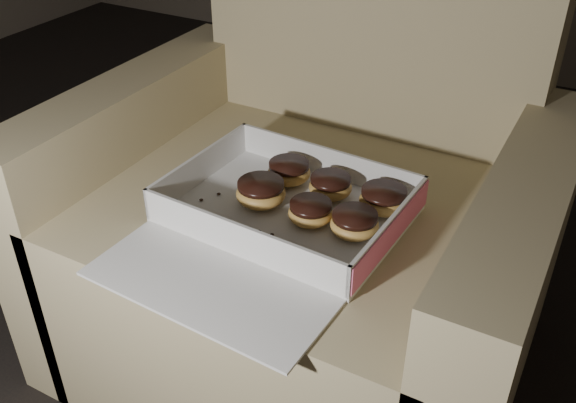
{
  "coord_description": "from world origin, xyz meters",
  "views": [
    {
      "loc": [
        0.63,
        -0.38,
        1.03
      ],
      "look_at": [
        0.2,
        0.4,
        0.44
      ],
      "focal_mm": 40.0,
      "sensor_mm": 36.0,
      "label": 1
    }
  ],
  "objects": [
    {
      "name": "armchair",
      "position": [
        0.18,
        0.53,
        0.29
      ],
      "size": [
        0.88,
        0.74,
        0.92
      ],
      "color": "#9B8862",
      "rests_on": "floor"
    },
    {
      "name": "bakery_box",
      "position": [
        0.2,
        0.36,
        0.42
      ],
      "size": [
        0.4,
        0.46,
        0.06
      ],
      "rotation": [
        0.0,
        0.0,
        -0.05
      ],
      "color": "silver",
      "rests_on": "armchair"
    },
    {
      "name": "donut_a",
      "position": [
        0.15,
        0.49,
        0.44
      ],
      "size": [
        0.08,
        0.08,
        0.04
      ],
      "color": "gold",
      "rests_on": "bakery_box"
    },
    {
      "name": "donut_b",
      "position": [
        0.32,
        0.39,
        0.44
      ],
      "size": [
        0.08,
        0.08,
        0.04
      ],
      "color": "gold",
      "rests_on": "bakery_box"
    },
    {
      "name": "donut_c",
      "position": [
        0.15,
        0.4,
        0.44
      ],
      "size": [
        0.09,
        0.09,
        0.04
      ],
      "color": "gold",
      "rests_on": "bakery_box"
    },
    {
      "name": "donut_d",
      "position": [
        0.24,
        0.39,
        0.44
      ],
      "size": [
        0.07,
        0.07,
        0.04
      ],
      "color": "gold",
      "rests_on": "bakery_box"
    },
    {
      "name": "donut_e",
      "position": [
        0.34,
        0.48,
        0.44
      ],
      "size": [
        0.08,
        0.08,
        0.04
      ],
      "color": "gold",
      "rests_on": "bakery_box"
    },
    {
      "name": "donut_f",
      "position": [
        0.24,
        0.48,
        0.44
      ],
      "size": [
        0.08,
        0.08,
        0.04
      ],
      "color": "gold",
      "rests_on": "bakery_box"
    },
    {
      "name": "crumb_a",
      "position": [
        0.07,
        0.39,
        0.42
      ],
      "size": [
        0.01,
        0.01,
        0.0
      ],
      "primitive_type": "ellipsoid",
      "color": "black",
      "rests_on": "bakery_box"
    },
    {
      "name": "crumb_b",
      "position": [
        0.19,
        0.33,
        0.42
      ],
      "size": [
        0.01,
        0.01,
        0.0
      ],
      "primitive_type": "ellipsoid",
      "color": "black",
      "rests_on": "bakery_box"
    },
    {
      "name": "crumb_c",
      "position": [
        0.35,
        0.3,
        0.42
      ],
      "size": [
        0.01,
        0.01,
        0.0
      ],
      "primitive_type": "ellipsoid",
      "color": "black",
      "rests_on": "bakery_box"
    },
    {
      "name": "crumb_d",
      "position": [
        0.05,
        0.36,
        0.42
      ],
      "size": [
        0.01,
        0.01,
        0.0
      ],
      "primitive_type": "ellipsoid",
      "color": "black",
      "rests_on": "bakery_box"
    },
    {
      "name": "crumb_e",
      "position": [
        0.21,
        0.33,
        0.42
      ],
      "size": [
        0.01,
        0.01,
        0.0
      ],
      "primitive_type": "ellipsoid",
      "color": "black",
      "rests_on": "bakery_box"
    }
  ]
}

